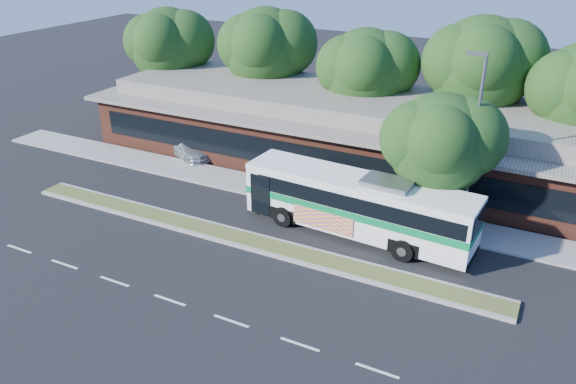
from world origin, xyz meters
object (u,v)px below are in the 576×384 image
Objects in this scene: transit_bus at (359,201)px; sedan at (188,147)px; sidewalk_tree at (448,142)px; lamp_post at (473,143)px.

transit_bus is 14.79m from sedan.
sedan is at bearing 172.50° from sidewalk_tree.
lamp_post is 5.98m from transit_bus.
sedan is at bearing 164.98° from transit_bus.
lamp_post is at bearing 29.50° from transit_bus.
lamp_post reaches higher than sedan.
transit_bus is 1.68× the size of sidewalk_tree.
lamp_post is 0.77× the size of transit_bus.
lamp_post is 19.22m from sedan.
sidewalk_tree is at bearing -72.71° from sedan.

